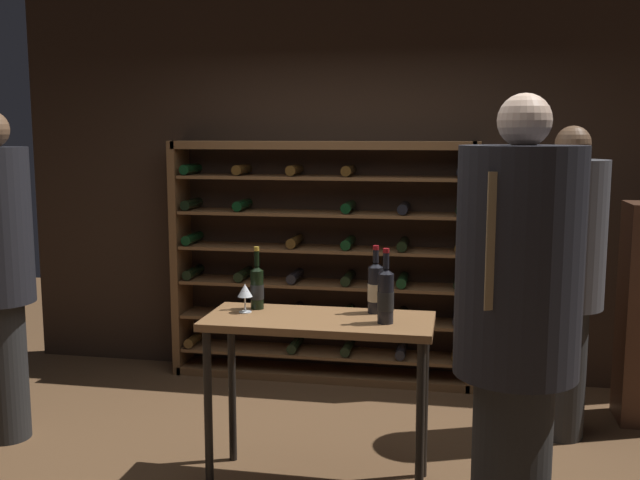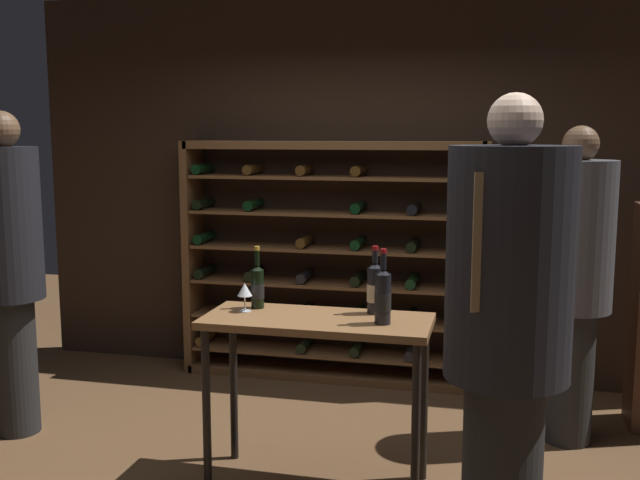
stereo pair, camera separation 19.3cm
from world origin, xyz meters
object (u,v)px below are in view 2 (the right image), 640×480
Objects in this scene: wine_bottle_green_slim at (375,288)px; person_bystander_dark_jacket at (508,319)px; tasting_table at (317,340)px; person_guest_plum_blouse at (8,258)px; wine_rack at (333,263)px; wine_glass_stemmed_left at (245,291)px; wine_bottle_amber_reserve at (257,286)px; wine_bottle_red_label at (383,296)px; person_host_in_suit at (574,271)px.

person_bystander_dark_jacket is at bearing -48.21° from wine_bottle_green_slim.
person_guest_plum_blouse is at bearing 173.16° from tasting_table.
person_guest_plum_blouse is (-1.71, -1.48, 0.22)m from wine_rack.
wine_glass_stemmed_left is at bearing 175.05° from tasting_table.
wine_bottle_amber_reserve is at bearing -137.13° from person_guest_plum_blouse.
wine_bottle_amber_reserve is 0.65m from wine_bottle_green_slim.
wine_bottle_green_slim is at bearing 2.49° from wine_bottle_amber_reserve.
person_guest_plum_blouse is (-2.01, 0.24, 0.32)m from tasting_table.
person_guest_plum_blouse is at bearing 177.91° from wine_bottle_green_slim.
wine_bottle_red_label is (-0.60, 0.55, -0.06)m from person_bystander_dark_jacket.
wine_glass_stemmed_left reaches higher than tasting_table.
wine_bottle_red_label is 1.11× the size of wine_bottle_amber_reserve.
wine_bottle_red_label is 0.77m from wine_glass_stemmed_left.
person_bystander_dark_jacket is 13.03× the size of wine_glass_stemmed_left.
person_guest_plum_blouse is 0.99× the size of person_bystander_dark_jacket.
person_host_in_suit is at bearing 24.60° from wine_bottle_amber_reserve.
wine_bottle_red_label is (0.35, -0.05, 0.26)m from tasting_table.
person_bystander_dark_jacket is 5.32× the size of wine_bottle_red_label.
person_guest_plum_blouse is at bearing 136.86° from person_bystander_dark_jacket.
person_guest_plum_blouse is 3.08m from person_bystander_dark_jacket.
wine_bottle_red_label is at bearing -69.93° from wine_bottle_green_slim.
person_guest_plum_blouse reaches higher than wine_bottle_green_slim.
wine_rack is at bearing 87.52° from wine_bottle_amber_reserve.
tasting_table is at bearing -140.08° from person_guest_plum_blouse.
wine_bottle_amber_reserve is at bearing 166.30° from wine_bottle_red_label.
wine_bottle_red_label is at bearing 110.11° from person_bystander_dark_jacket.
tasting_table is at bearing -150.37° from wine_bottle_green_slim.
wine_glass_stemmed_left is (1.60, -0.21, -0.08)m from person_guest_plum_blouse.
person_bystander_dark_jacket reaches higher than tasting_table.
wine_bottle_green_slim is 0.70m from wine_glass_stemmed_left.
person_bystander_dark_jacket is 1.01m from wine_bottle_green_slim.
wine_bottle_red_label is 0.22m from wine_bottle_green_slim.
wine_bottle_green_slim is at bearing 10.09° from wine_glass_stemmed_left.
wine_glass_stemmed_left is at bearing -14.54° from person_host_in_suit.
person_guest_plum_blouse is at bearing -139.16° from wine_rack.
wine_bottle_amber_reserve is at bearing 160.63° from tasting_table.
wine_rack is 1.75m from tasting_table.
wine_bottle_green_slim is at bearing 104.45° from person_bystander_dark_jacket.
person_bystander_dark_jacket reaches higher than person_guest_plum_blouse.
person_guest_plum_blouse reaches higher than wine_glass_stemmed_left.
person_host_in_suit is at bearing 34.13° from tasting_table.
wine_bottle_green_slim reaches higher than wine_bottle_amber_reserve.
tasting_table is 0.41m from wine_bottle_green_slim.
person_host_in_suit is 1.98m from wine_glass_stemmed_left.
tasting_table is 7.62× the size of wine_glass_stemmed_left.
wine_rack is at bearing 110.24° from wine_bottle_red_label.
person_bystander_dark_jacket is 0.82m from wine_bottle_red_label.
wine_rack is 1.94× the size of tasting_table.
person_bystander_dark_jacket is at bearing 33.90° from person_host_in_suit.
wine_bottle_green_slim is (2.29, -0.08, -0.06)m from person_guest_plum_blouse.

